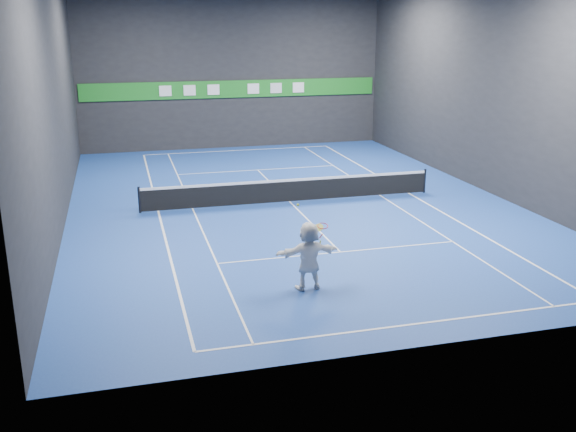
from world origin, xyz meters
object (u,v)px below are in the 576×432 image
object	(u,v)px
player	(309,256)
tennis_racket	(322,229)
tennis_ball	(298,205)
tennis_net	(290,190)

from	to	relation	value
player	tennis_racket	xyz separation A→B (m)	(0.40, 0.05, 0.76)
tennis_ball	tennis_net	xyz separation A→B (m)	(2.22, 9.03, -1.96)
tennis_net	tennis_racket	size ratio (longest dim) A/B	17.44
tennis_racket	player	bearing A→B (deg)	-173.12
player	tennis_net	distance (m)	9.22
tennis_net	player	bearing A→B (deg)	-101.85
player	tennis_net	world-z (taller)	player
player	tennis_net	xyz separation A→B (m)	(1.89, 9.01, -0.45)
player	tennis_racket	size ratio (longest dim) A/B	2.76
tennis_net	tennis_racket	bearing A→B (deg)	-99.47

